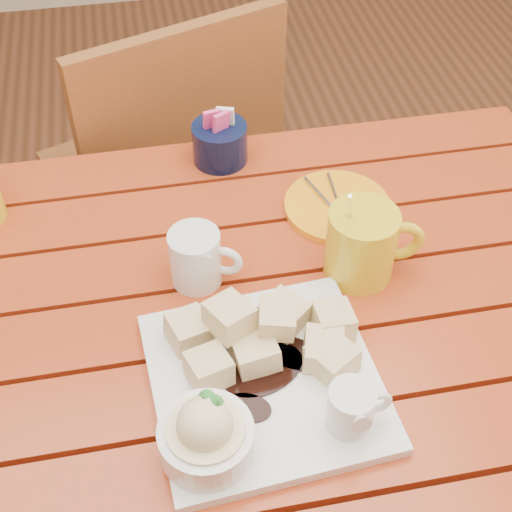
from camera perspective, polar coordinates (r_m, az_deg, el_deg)
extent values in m
cube|color=#9D2E14|center=(0.87, -0.39, -17.00)|extent=(1.20, 0.11, 0.03)
cube|color=#9D2E14|center=(0.92, -1.71, -10.77)|extent=(1.20, 0.11, 0.03)
cube|color=#9D2E14|center=(0.99, -2.82, -5.33)|extent=(1.20, 0.11, 0.03)
cube|color=#9D2E14|center=(1.06, -3.77, -0.61)|extent=(1.20, 0.11, 0.03)
cube|color=#9D2E14|center=(1.15, -4.59, 3.47)|extent=(1.20, 0.11, 0.03)
cube|color=#9D2E14|center=(1.23, -5.30, 6.98)|extent=(1.20, 0.11, 0.03)
cube|color=#9D2E14|center=(1.28, -5.23, 5.54)|extent=(1.12, 0.04, 0.08)
cylinder|color=#9D2E14|center=(1.62, 15.22, -1.12)|extent=(0.06, 0.06, 0.72)
cube|color=white|center=(0.90, 0.72, -9.98)|extent=(0.30, 0.30, 0.02)
cube|color=gold|center=(0.92, -5.46, -5.92)|extent=(0.06, 0.06, 0.04)
cube|color=gold|center=(0.89, 6.09, -8.11)|extent=(0.07, 0.07, 0.04)
cube|color=gold|center=(0.93, 2.21, -4.69)|extent=(0.07, 0.07, 0.04)
cube|color=gold|center=(0.89, -2.13, -4.90)|extent=(0.07, 0.07, 0.04)
cube|color=gold|center=(0.93, -1.89, -5.13)|extent=(0.05, 0.05, 0.04)
cube|color=gold|center=(0.88, -3.80, -8.96)|extent=(0.06, 0.06, 0.04)
cube|color=gold|center=(0.89, 1.68, -4.99)|extent=(0.06, 0.06, 0.04)
cube|color=gold|center=(0.90, -0.07, -7.65)|extent=(0.06, 0.06, 0.04)
cube|color=gold|center=(0.90, 5.40, -7.50)|extent=(0.06, 0.06, 0.04)
cube|color=gold|center=(0.93, 6.22, -5.24)|extent=(0.05, 0.05, 0.04)
cylinder|color=white|center=(0.83, -3.99, -14.45)|extent=(0.11, 0.11, 0.04)
cylinder|color=beige|center=(0.82, -4.03, -14.04)|extent=(0.09, 0.09, 0.03)
sphere|color=beige|center=(0.80, -4.11, -13.29)|extent=(0.06, 0.06, 0.06)
cone|color=#2E8D32|center=(0.78, -3.19, -11.64)|extent=(0.04, 0.04, 0.03)
cone|color=#2E8D32|center=(0.79, -4.10, -11.23)|extent=(0.03, 0.03, 0.03)
cylinder|color=white|center=(0.84, 7.56, -11.94)|extent=(0.06, 0.06, 0.06)
cylinder|color=black|center=(0.82, 7.74, -10.99)|extent=(0.04, 0.04, 0.01)
cone|color=white|center=(0.81, 8.27, -12.74)|extent=(0.02, 0.02, 0.03)
torus|color=white|center=(0.85, 9.66, -11.47)|extent=(0.04, 0.01, 0.04)
cylinder|color=gold|center=(1.00, 8.38, 0.94)|extent=(0.10, 0.10, 0.11)
cylinder|color=black|center=(0.97, 8.67, 2.86)|extent=(0.08, 0.08, 0.01)
torus|color=gold|center=(1.02, 11.51, 1.17)|extent=(0.07, 0.02, 0.07)
cylinder|color=silver|center=(0.98, 7.52, 2.84)|extent=(0.03, 0.06, 0.14)
cylinder|color=white|center=(0.99, -4.88, -0.15)|extent=(0.07, 0.07, 0.09)
cylinder|color=white|center=(0.97, -5.01, 1.44)|extent=(0.06, 0.06, 0.01)
cone|color=white|center=(0.95, -4.70, -0.44)|extent=(0.04, 0.04, 0.03)
torus|color=white|center=(1.00, -2.45, 0.27)|extent=(0.05, 0.03, 0.05)
cylinder|color=black|center=(1.21, -2.91, 9.02)|extent=(0.09, 0.09, 0.07)
cube|color=#F44291|center=(1.18, -3.56, 10.70)|extent=(0.03, 0.02, 0.04)
cube|color=white|center=(1.18, -2.46, 10.94)|extent=(0.03, 0.02, 0.04)
cube|color=#F44291|center=(1.17, -2.83, 10.52)|extent=(0.03, 0.03, 0.04)
cylinder|color=orange|center=(1.13, 6.52, 3.97)|extent=(0.17, 0.17, 0.01)
cylinder|color=silver|center=(1.13, 5.52, 4.52)|extent=(0.04, 0.12, 0.01)
cylinder|color=silver|center=(1.13, 6.43, 4.63)|extent=(0.01, 0.12, 0.01)
ellipsoid|color=silver|center=(1.12, 9.24, 3.63)|extent=(0.02, 0.03, 0.01)
ellipsoid|color=silver|center=(1.12, 9.92, 3.71)|extent=(0.02, 0.03, 0.01)
cube|color=brown|center=(1.69, -8.00, 6.32)|extent=(0.55, 0.55, 0.03)
cylinder|color=brown|center=(2.02, -4.91, 5.89)|extent=(0.04, 0.04, 0.43)
cylinder|color=brown|center=(1.93, -14.54, 2.11)|extent=(0.04, 0.04, 0.43)
cylinder|color=brown|center=(1.78, 0.56, -0.57)|extent=(0.04, 0.04, 0.43)
cylinder|color=brown|center=(1.68, -10.14, -5.23)|extent=(0.04, 0.04, 0.43)
cube|color=brown|center=(1.40, -5.55, 9.58)|extent=(0.41, 0.18, 0.45)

